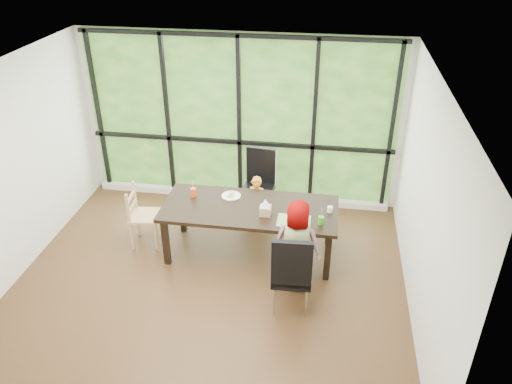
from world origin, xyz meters
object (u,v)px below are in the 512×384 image
chair_end_beech (145,216)px  white_mug (330,209)px  tissue_box (265,211)px  chair_interior_leather (292,270)px  orange_cup (193,192)px  plate_far (231,196)px  child_older (298,245)px  green_cup (321,220)px  plate_near (296,218)px  dining_table (250,231)px  chair_window_leather (258,185)px  child_toddler (257,204)px

chair_end_beech → white_mug: chair_end_beech is taller
chair_end_beech → tissue_box: size_ratio=6.20×
chair_interior_leather → white_mug: chair_interior_leather is taller
orange_cup → plate_far: bearing=8.5°
chair_end_beech → tissue_box: bearing=-102.1°
child_older → plate_far: child_older is taller
green_cup → plate_near: bearing=167.3°
chair_interior_leather → tissue_box: bearing=-65.5°
dining_table → child_older: (0.69, -0.56, 0.23)m
dining_table → green_cup: 1.08m
plate_far → white_mug: (1.36, -0.20, 0.03)m
plate_near → chair_window_leather: bearing=119.7°
plate_near → green_cup: bearing=-12.7°
child_toddler → plate_far: 0.56m
orange_cup → green_cup: orange_cup is taller
plate_far → green_cup: green_cup is taller
plate_far → tissue_box: tissue_box is taller
dining_table → chair_interior_leather: bearing=-55.8°
chair_window_leather → plate_near: size_ratio=4.10×
chair_interior_leather → child_older: 0.42m
chair_interior_leather → plate_near: bearing=-91.1°
orange_cup → chair_end_beech: bearing=-168.2°
plate_near → child_toddler: bearing=128.7°
child_older → tissue_box: (-0.46, 0.41, 0.21)m
chair_end_beech → chair_window_leather: bearing=-62.8°
dining_table → child_toddler: (0.00, 0.60, 0.06)m
orange_cup → green_cup: 1.82m
plate_near → white_mug: size_ratio=3.49×
child_toddler → tissue_box: size_ratio=6.06×
dining_table → chair_interior_leather: size_ratio=2.17×
chair_interior_leather → plate_near: chair_interior_leather is taller
tissue_box → orange_cup: bearing=163.2°
chair_end_beech → tissue_box: chair_end_beech is taller
chair_window_leather → green_cup: size_ratio=9.81×
child_toddler → child_older: 1.36m
chair_window_leather → plate_far: (-0.26, -0.75, 0.22)m
chair_end_beech → plate_far: chair_end_beech is taller
child_toddler → tissue_box: child_toddler is taller
dining_table → child_toddler: 0.60m
plate_far → white_mug: white_mug is taller
chair_end_beech → chair_interior_leather: bearing=-121.1°
child_toddler → white_mug: bearing=-14.3°
child_older → plate_near: (-0.06, 0.37, 0.15)m
orange_cup → plate_near: bearing=-13.9°
plate_near → green_cup: (0.32, -0.07, 0.05)m
chair_window_leather → white_mug: 1.47m
green_cup → white_mug: 0.33m
child_older → orange_cup: size_ratio=9.67×
child_toddler → tissue_box: (0.23, -0.75, 0.37)m
dining_table → orange_cup: (-0.82, 0.17, 0.44)m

